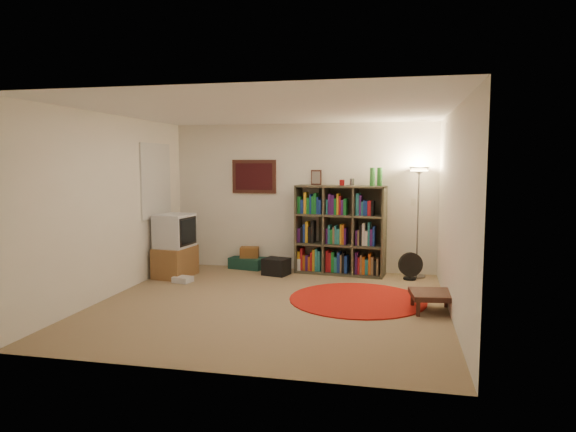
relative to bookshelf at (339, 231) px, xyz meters
name	(u,v)px	position (x,y,z in m)	size (l,w,h in m)	color
room	(267,208)	(-0.71, -1.98, 0.55)	(4.54, 4.54, 2.54)	#866E4F
bookshelf	(339,231)	(0.00, 0.00, 0.00)	(1.51, 0.58, 1.76)	#413C2B
floor_lamp	(419,186)	(1.26, 0.00, 0.76)	(0.39, 0.39, 1.78)	gray
floor_fan	(410,266)	(1.16, -0.22, -0.49)	(0.39, 0.25, 0.44)	black
tv_stand	(175,247)	(-2.56, -0.77, -0.22)	(0.56, 0.75, 1.02)	brown
dvd_box	(183,279)	(-2.29, -1.13, -0.67)	(0.31, 0.27, 0.09)	silver
suitcase	(248,263)	(-1.60, 0.11, -0.62)	(0.66, 0.49, 0.19)	#13352B
wicker_basket	(250,252)	(-1.57, 0.10, -0.43)	(0.35, 0.28, 0.18)	brown
duffel_bag	(276,267)	(-1.00, -0.30, -0.57)	(0.47, 0.42, 0.27)	black
paper_towel	(299,265)	(-0.67, -0.02, -0.60)	(0.14, 0.14, 0.23)	silver
red_rug	(357,299)	(0.43, -1.59, -0.70)	(1.83, 1.83, 0.02)	#9C130B
side_table	(433,295)	(1.39, -1.94, -0.51)	(0.60, 0.60, 0.25)	#331812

